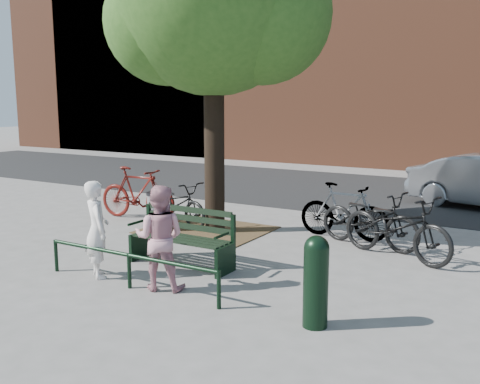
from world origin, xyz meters
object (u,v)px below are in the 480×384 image
Objects in this scene: bollard at (316,278)px; bicycle_c at (370,219)px; park_bench at (184,236)px; person_right at (160,238)px; litter_bin at (156,211)px; person_left at (97,229)px.

bicycle_c is (-0.53, 3.75, -0.06)m from bollard.
park_bench is 1.18× the size of person_right.
park_bench is 2.99m from bollard.
person_right reaches higher than bicycle_c.
bicycle_c reaches higher than litter_bin.
bicycle_c is (4.09, 1.02, 0.12)m from litter_bin.
litter_bin is at bearing 149.44° from bollard.
person_left reaches higher than litter_bin.
person_left is 1.14m from person_right.
litter_bin is (-2.25, 2.64, -0.33)m from person_right.
person_right is at bearing 177.92° from bollard.
bollard is (2.37, -0.09, -0.15)m from person_right.
bicycle_c is at bearing -95.45° from person_left.
park_bench is 3.42m from bicycle_c.
park_bench is at bearing 157.29° from bollard.
person_left is 4.78m from bicycle_c.
person_left is at bearing -18.82° from person_right.
bollard is (2.76, -1.15, 0.11)m from park_bench.
bollard is at bearing -147.25° from person_left.
litter_bin is at bearing -71.46° from person_right.
bicycle_c is (2.98, 3.73, -0.21)m from person_left.
person_left is at bearing 179.59° from bollard.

